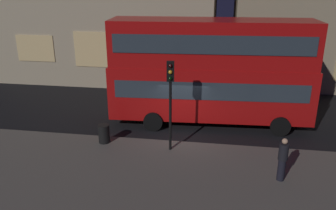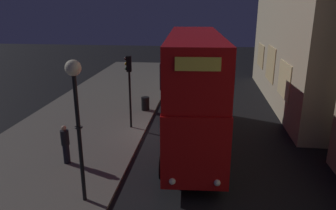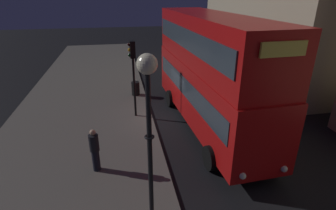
{
  "view_description": "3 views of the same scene",
  "coord_description": "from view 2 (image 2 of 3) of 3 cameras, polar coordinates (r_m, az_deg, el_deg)",
  "views": [
    {
      "loc": [
        1.74,
        -15.48,
        7.51
      ],
      "look_at": [
        -0.67,
        0.09,
        1.68
      ],
      "focal_mm": 36.95,
      "sensor_mm": 36.0,
      "label": 1
    },
    {
      "loc": [
        16.47,
        2.57,
        6.81
      ],
      "look_at": [
        -0.58,
        0.6,
        1.45
      ],
      "focal_mm": 34.07,
      "sensor_mm": 36.0,
      "label": 2
    },
    {
      "loc": [
        13.16,
        -2.22,
        6.58
      ],
      "look_at": [
        1.59,
        -0.04,
        1.46
      ],
      "focal_mm": 28.43,
      "sensor_mm": 36.0,
      "label": 3
    }
  ],
  "objects": [
    {
      "name": "double_decker_bus",
      "position": [
        15.66,
        4.61,
        3.53
      ],
      "size": [
        10.68,
        3.18,
        5.56
      ],
      "rotation": [
        0.0,
        0.0,
        0.05
      ],
      "color": "#B20F0F",
      "rests_on": "ground"
    },
    {
      "name": "street_lamp",
      "position": [
        10.79,
        -16.17,
        1.25
      ],
      "size": [
        0.53,
        0.53,
        5.07
      ],
      "color": "black",
      "rests_on": "sidewalk_slab"
    },
    {
      "name": "sidewalk_slab",
      "position": [
        19.15,
        -15.6,
        -3.97
      ],
      "size": [
        44.0,
        7.76,
        0.12
      ],
      "primitive_type": "cube",
      "color": "#5B564F",
      "rests_on": "ground"
    },
    {
      "name": "ground_plane",
      "position": [
        18.0,
        -2.13,
        -4.89
      ],
      "size": [
        80.0,
        80.0,
        0.0
      ],
      "primitive_type": "plane",
      "color": "black"
    },
    {
      "name": "pedestrian",
      "position": [
        14.74,
        -17.87,
        -6.65
      ],
      "size": [
        0.36,
        0.36,
        1.77
      ],
      "rotation": [
        0.0,
        0.0,
        0.62
      ],
      "color": "black",
      "rests_on": "sidewalk_slab"
    },
    {
      "name": "litter_bin",
      "position": [
        21.3,
        -4.07,
        0.25
      ],
      "size": [
        0.54,
        0.54,
        0.89
      ],
      "primitive_type": "cylinder",
      "color": "black",
      "rests_on": "sidewalk_slab"
    },
    {
      "name": "traffic_light_near_kerb",
      "position": [
        17.68,
        -6.98,
        4.99
      ],
      "size": [
        0.35,
        0.38,
        4.1
      ],
      "rotation": [
        0.0,
        0.0,
        0.12
      ],
      "color": "black",
      "rests_on": "sidewalk_slab"
    }
  ]
}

